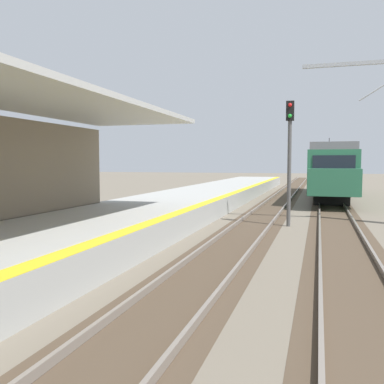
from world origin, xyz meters
The scene contains 5 objects.
station_platform centered at (-2.50, 16.00, 0.45)m, with size 5.00×80.00×0.91m.
track_pair_nearest_platform centered at (1.90, 20.00, 0.05)m, with size 2.34×120.00×0.16m.
track_pair_middle centered at (5.30, 20.00, 0.05)m, with size 2.34×120.00×0.16m.
approaching_train centered at (5.30, 37.55, 2.18)m, with size 2.93×19.60×4.76m.
rail_signal_post centered at (3.32, 21.68, 3.19)m, with size 0.32×0.34×5.20m.
Camera 1 is at (4.50, 3.78, 2.68)m, focal length 39.29 mm.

